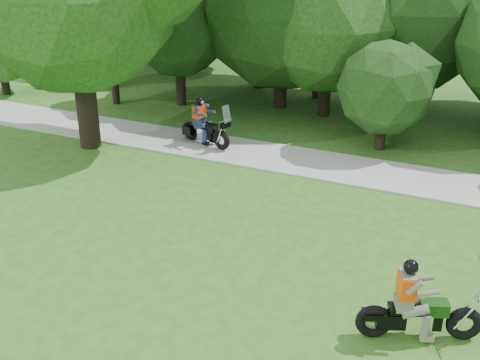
% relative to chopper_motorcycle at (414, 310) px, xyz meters
% --- Properties ---
extents(ground, '(100.00, 100.00, 0.00)m').
position_rel_chopper_motorcycle_xyz_m(ground, '(-0.86, -0.89, -0.61)').
color(ground, '#2D5919').
rests_on(ground, ground).
extents(walkway, '(60.00, 2.20, 0.06)m').
position_rel_chopper_motorcycle_xyz_m(walkway, '(-0.86, 7.11, -0.58)').
color(walkway, '#979792').
rests_on(walkway, ground).
extents(tree_line, '(39.91, 12.12, 7.36)m').
position_rel_chopper_motorcycle_xyz_m(tree_line, '(-0.55, 13.82, 3.01)').
color(tree_line, black).
rests_on(tree_line, ground).
extents(chopper_motorcycle, '(2.25, 1.21, 1.65)m').
position_rel_chopper_motorcycle_xyz_m(chopper_motorcycle, '(0.00, 0.00, 0.00)').
color(chopper_motorcycle, black).
rests_on(chopper_motorcycle, ground).
extents(touring_motorcycle, '(2.03, 1.06, 1.58)m').
position_rel_chopper_motorcycle_xyz_m(touring_motorcycle, '(-7.99, 7.20, 0.02)').
color(touring_motorcycle, black).
rests_on(touring_motorcycle, walkway).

